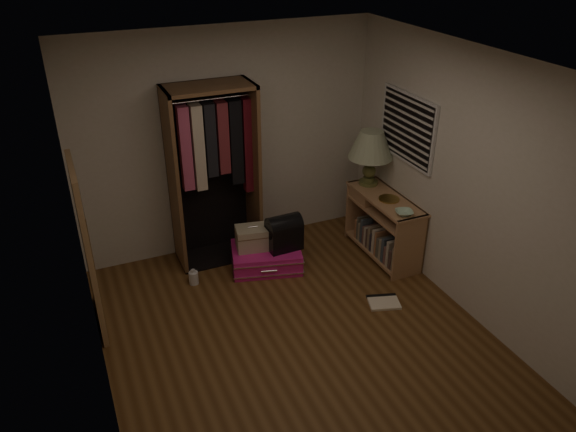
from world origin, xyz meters
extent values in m
plane|color=#563518|center=(0.00, 0.00, 0.00)|extent=(4.00, 4.00, 0.00)
cube|color=beige|center=(0.00, 2.00, 1.30)|extent=(3.50, 0.02, 2.60)
cube|color=beige|center=(0.00, -2.00, 1.30)|extent=(3.50, 0.02, 2.60)
cube|color=beige|center=(1.75, 0.00, 1.30)|extent=(0.02, 4.00, 2.60)
cube|color=beige|center=(-1.75, 0.00, 1.30)|extent=(0.02, 4.00, 2.60)
cube|color=silver|center=(0.00, 0.00, 2.60)|extent=(3.50, 4.00, 0.01)
cube|color=silver|center=(1.73, 1.00, 1.55)|extent=(0.03, 0.96, 0.76)
cube|color=black|center=(1.73, 1.00, 1.55)|extent=(0.03, 0.90, 0.70)
cube|color=silver|center=(1.71, 1.00, 1.24)|extent=(0.01, 0.88, 0.02)
cube|color=silver|center=(1.71, 1.00, 1.32)|extent=(0.01, 0.88, 0.02)
cube|color=silver|center=(1.71, 1.00, 1.39)|extent=(0.01, 0.88, 0.02)
cube|color=silver|center=(1.71, 1.00, 1.47)|extent=(0.01, 0.88, 0.02)
cube|color=silver|center=(1.71, 1.00, 1.55)|extent=(0.01, 0.88, 0.02)
cube|color=silver|center=(1.71, 1.00, 1.63)|extent=(0.01, 0.88, 0.02)
cube|color=silver|center=(1.71, 1.00, 1.71)|extent=(0.01, 0.88, 0.02)
cube|color=silver|center=(1.71, 1.00, 1.78)|extent=(0.01, 0.88, 0.02)
cube|color=silver|center=(1.71, 1.00, 1.86)|extent=(0.01, 0.88, 0.02)
cube|color=#A77851|center=(1.54, 0.46, 0.38)|extent=(0.40, 0.03, 0.75)
cube|color=#A77851|center=(1.54, 1.54, 0.38)|extent=(0.40, 0.03, 0.75)
cube|color=#A77851|center=(1.54, 1.00, 0.06)|extent=(0.40, 1.04, 0.03)
cube|color=#A77851|center=(1.54, 1.00, 0.57)|extent=(0.40, 1.04, 0.03)
cube|color=#A77851|center=(1.54, 1.00, 0.73)|extent=(0.42, 1.12, 0.03)
cube|color=brown|center=(1.73, 1.00, 0.38)|extent=(0.02, 1.10, 0.75)
cube|color=#A77851|center=(1.53, 1.33, 0.65)|extent=(0.36, 0.38, 0.13)
cube|color=gray|center=(1.48, 0.53, 0.22)|extent=(0.22, 0.03, 0.29)
cube|color=#4C3833|center=(1.45, 0.58, 0.19)|extent=(0.16, 0.05, 0.23)
cube|color=#B7AD99|center=(1.46, 0.64, 0.23)|extent=(0.18, 0.04, 0.32)
cube|color=brown|center=(1.47, 0.69, 0.19)|extent=(0.21, 0.04, 0.22)
cube|color=#3F4C59|center=(1.46, 0.74, 0.22)|extent=(0.19, 0.05, 0.30)
cube|color=gray|center=(1.45, 0.79, 0.20)|extent=(0.15, 0.05, 0.26)
cube|color=#59594C|center=(1.48, 0.85, 0.20)|extent=(0.21, 0.04, 0.25)
cube|color=#B2724C|center=(1.47, 0.89, 0.23)|extent=(0.19, 0.03, 0.30)
cube|color=beige|center=(1.46, 0.95, 0.23)|extent=(0.18, 0.05, 0.31)
cube|color=#332D38|center=(1.47, 1.00, 0.19)|extent=(0.20, 0.03, 0.23)
cube|color=gray|center=(1.45, 1.04, 0.22)|extent=(0.16, 0.04, 0.29)
cube|color=#4C3833|center=(1.46, 1.09, 0.20)|extent=(0.19, 0.03, 0.25)
cube|color=#B7AD99|center=(1.48, 1.13, 0.20)|extent=(0.22, 0.04, 0.24)
cube|color=brown|center=(1.47, 1.17, 0.20)|extent=(0.19, 0.03, 0.24)
cube|color=#3F4C59|center=(1.45, 1.22, 0.23)|extent=(0.15, 0.04, 0.30)
cube|color=gray|center=(1.48, 1.27, 0.19)|extent=(0.22, 0.03, 0.23)
cube|color=#59594C|center=(1.46, 1.31, 0.22)|extent=(0.18, 0.03, 0.30)
cube|color=#B2724C|center=(1.46, 1.35, 0.20)|extent=(0.18, 0.04, 0.24)
cube|color=brown|center=(-0.70, 1.74, 1.02)|extent=(0.04, 0.50, 2.05)
cube|color=brown|center=(0.20, 1.74, 1.02)|extent=(0.04, 0.50, 2.05)
cube|color=brown|center=(-0.25, 1.74, 2.03)|extent=(0.95, 0.50, 0.04)
cube|color=black|center=(-0.25, 1.98, 1.02)|extent=(0.95, 0.02, 2.05)
cube|color=black|center=(-0.25, 1.74, 0.01)|extent=(0.95, 0.50, 0.02)
cylinder|color=white|center=(-0.25, 1.74, 1.90)|extent=(0.87, 0.02, 0.02)
cube|color=#BF4C72|center=(-0.55, 1.72, 1.41)|extent=(0.12, 0.11, 0.93)
cube|color=beige|center=(-0.41, 1.72, 1.40)|extent=(0.12, 0.15, 0.95)
cube|color=black|center=(-0.27, 1.72, 1.46)|extent=(0.12, 0.14, 0.81)
cube|color=maroon|center=(-0.14, 1.72, 1.47)|extent=(0.12, 0.15, 0.79)
cube|color=black|center=(0.01, 1.72, 1.39)|extent=(0.14, 0.11, 0.95)
cube|color=#590F19|center=(0.16, 1.72, 1.33)|extent=(0.12, 0.11, 1.08)
cube|color=#A0784D|center=(-1.71, 1.00, 0.85)|extent=(0.05, 0.80, 1.70)
cube|color=silver|center=(-1.68, 1.00, 0.85)|extent=(0.01, 0.68, 1.58)
cube|color=#D61A7E|center=(0.18, 1.29, 0.12)|extent=(0.89, 0.73, 0.24)
cube|color=white|center=(0.18, 1.29, 0.05)|extent=(0.91, 0.76, 0.01)
cube|color=white|center=(0.18, 1.29, 0.19)|extent=(0.91, 0.76, 0.01)
cylinder|color=white|center=(0.10, 1.01, 0.12)|extent=(0.18, 0.07, 0.02)
cube|color=tan|center=(0.05, 1.36, 0.37)|extent=(0.42, 0.33, 0.26)
cube|color=brown|center=(0.05, 1.36, 0.43)|extent=(0.43, 0.33, 0.01)
cylinder|color=white|center=(0.05, 1.36, 0.51)|extent=(0.11, 0.04, 0.02)
cube|color=black|center=(0.37, 1.22, 0.39)|extent=(0.39, 0.26, 0.29)
cylinder|color=black|center=(0.37, 1.22, 0.53)|extent=(0.39, 0.26, 0.25)
cylinder|color=brown|center=(1.54, 1.40, 0.77)|extent=(0.30, 0.30, 0.04)
cylinder|color=brown|center=(1.54, 1.40, 0.81)|extent=(0.17, 0.17, 0.05)
sphere|color=brown|center=(1.54, 1.40, 0.92)|extent=(0.21, 0.21, 0.16)
cylinder|color=brown|center=(1.54, 1.40, 1.04)|extent=(0.07, 0.07, 0.09)
cone|color=beige|center=(1.54, 1.40, 1.25)|extent=(0.70, 0.70, 0.32)
cone|color=beige|center=(1.54, 1.40, 1.25)|extent=(0.62, 0.62, 0.30)
cylinder|color=#A1843E|center=(1.54, 0.94, 0.76)|extent=(0.30, 0.30, 0.01)
imported|color=#B3D7BA|center=(1.49, 0.57, 0.77)|extent=(0.24, 0.24, 0.05)
cylinder|color=silver|center=(-0.68, 1.29, 0.07)|extent=(0.12, 0.12, 0.15)
cylinder|color=silver|center=(-0.68, 1.29, 0.16)|extent=(0.05, 0.05, 0.03)
cube|color=#F2E7CB|center=(1.04, 0.15, 0.01)|extent=(0.38, 0.34, 0.03)
cube|color=black|center=(1.07, 0.25, 0.01)|extent=(0.32, 0.13, 0.03)
camera|label=1|loc=(-1.76, -3.79, 3.58)|focal=35.00mm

